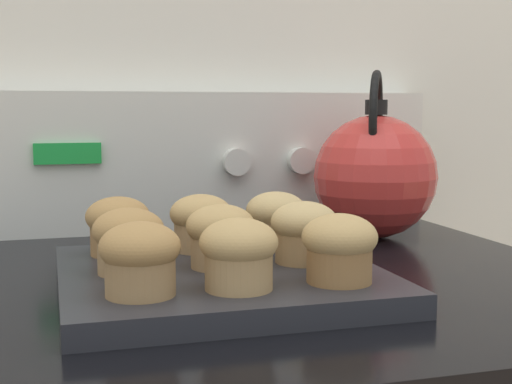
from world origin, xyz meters
TOP-DOWN VIEW (x-y plane):
  - wall_back at (0.00, 0.69)m, footprint 8.00×0.05m
  - control_panel at (0.00, 0.64)m, footprint 0.74×0.07m
  - muffin_pan at (-0.03, 0.28)m, footprint 0.30×0.30m
  - muffin_r0_c0 at (-0.12, 0.20)m, footprint 0.07×0.07m
  - muffin_r0_c1 at (-0.04, 0.20)m, footprint 0.07×0.07m
  - muffin_r0_c2 at (0.05, 0.19)m, footprint 0.07×0.07m
  - muffin_r1_c0 at (-0.12, 0.28)m, footprint 0.07×0.07m
  - muffin_r1_c1 at (-0.03, 0.28)m, footprint 0.07×0.07m
  - muffin_r1_c2 at (0.05, 0.28)m, footprint 0.07×0.07m
  - muffin_r2_c0 at (-0.12, 0.37)m, footprint 0.07×0.07m
  - muffin_r2_c1 at (-0.03, 0.37)m, footprint 0.07×0.07m
  - muffin_r2_c2 at (0.05, 0.37)m, footprint 0.07×0.07m
  - tea_kettle at (0.24, 0.50)m, footprint 0.17×0.19m

SIDE VIEW (x-z plane):
  - muffin_pan at x=-0.03m, z-range 0.89..0.91m
  - muffin_r0_c0 at x=-0.12m, z-range 0.91..0.97m
  - muffin_r0_c1 at x=-0.04m, z-range 0.91..0.97m
  - muffin_r0_c2 at x=0.05m, z-range 0.91..0.97m
  - muffin_r1_c0 at x=-0.12m, z-range 0.91..0.97m
  - muffin_r1_c1 at x=-0.03m, z-range 0.91..0.97m
  - muffin_r1_c2 at x=0.05m, z-range 0.91..0.97m
  - muffin_r2_c0 at x=-0.12m, z-range 0.91..0.97m
  - muffin_r2_c1 at x=-0.03m, z-range 0.91..0.97m
  - muffin_r2_c2 at x=0.05m, z-range 0.91..0.97m
  - tea_kettle at x=0.24m, z-range 0.86..1.09m
  - control_panel at x=0.00m, z-range 0.89..1.09m
  - wall_back at x=0.00m, z-range 0.00..2.40m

